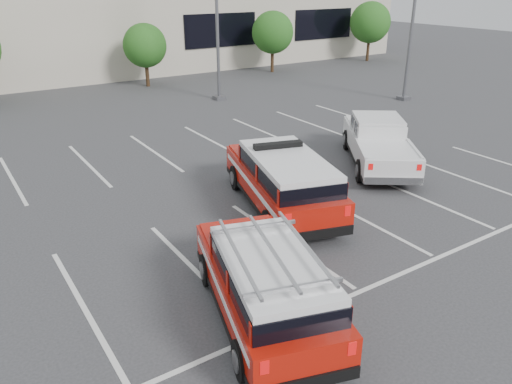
% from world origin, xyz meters
% --- Properties ---
extents(ground, '(120.00, 120.00, 0.00)m').
position_xyz_m(ground, '(0.00, 0.00, 0.00)').
color(ground, '#313134').
rests_on(ground, ground).
extents(stall_markings, '(23.00, 15.00, 0.01)m').
position_xyz_m(stall_markings, '(0.00, 4.50, 0.01)').
color(stall_markings, silver).
rests_on(stall_markings, ground).
extents(convention_building, '(60.00, 16.99, 13.20)m').
position_xyz_m(convention_building, '(0.18, 31.86, 4.72)').
color(convention_building, beige).
rests_on(convention_building, ground).
extents(tree_mid_right, '(2.77, 2.77, 3.99)m').
position_xyz_m(tree_mid_right, '(5.09, 22.05, 2.50)').
color(tree_mid_right, '#3F2B19').
rests_on(tree_mid_right, ground).
extents(tree_right, '(3.07, 3.07, 4.42)m').
position_xyz_m(tree_right, '(15.09, 22.05, 2.77)').
color(tree_right, '#3F2B19').
rests_on(tree_right, ground).
extents(tree_far_right, '(3.37, 3.37, 4.85)m').
position_xyz_m(tree_far_right, '(25.09, 22.05, 3.04)').
color(tree_far_right, '#3F2B19').
rests_on(tree_far_right, ground).
extents(light_pole_mid, '(0.90, 0.60, 10.24)m').
position_xyz_m(light_pole_mid, '(7.00, 16.00, 5.19)').
color(light_pole_mid, '#59595E').
rests_on(light_pole_mid, ground).
extents(light_pole_right, '(0.90, 0.60, 10.24)m').
position_xyz_m(light_pole_right, '(16.00, 10.00, 5.19)').
color(light_pole_right, '#59595E').
rests_on(light_pole_right, ground).
extents(fire_chief_suv, '(3.55, 5.98, 1.98)m').
position_xyz_m(fire_chief_suv, '(1.18, 1.76, 0.81)').
color(fire_chief_suv, '#A71208').
rests_on(fire_chief_suv, ground).
extents(white_pickup, '(4.88, 5.73, 1.74)m').
position_xyz_m(white_pickup, '(6.58, 3.02, 0.69)').
color(white_pickup, silver).
rests_on(white_pickup, ground).
extents(ladder_suv, '(3.19, 5.16, 1.90)m').
position_xyz_m(ladder_suv, '(-2.34, -2.49, 0.76)').
color(ladder_suv, '#A71208').
rests_on(ladder_suv, ground).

